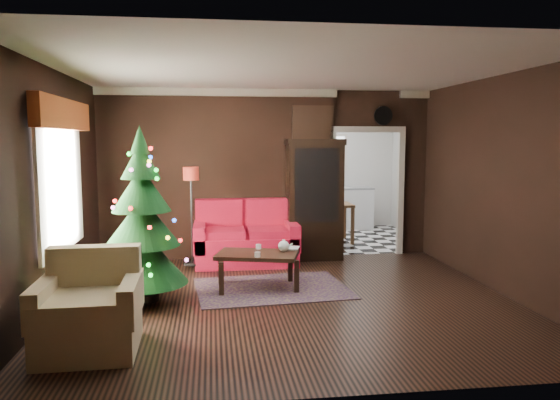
{
  "coord_description": "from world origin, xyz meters",
  "views": [
    {
      "loc": [
        -0.93,
        -6.32,
        1.97
      ],
      "look_at": [
        0.0,
        0.9,
        1.15
      ],
      "focal_mm": 34.15,
      "sensor_mm": 36.0,
      "label": 1
    }
  ],
  "objects": [
    {
      "name": "floor",
      "position": [
        0.0,
        0.0,
        0.0
      ],
      "size": [
        5.5,
        5.5,
        0.0
      ],
      "primitive_type": "plane",
      "color": "black",
      "rests_on": "ground"
    },
    {
      "name": "ceiling",
      "position": [
        0.0,
        0.0,
        2.8
      ],
      "size": [
        5.5,
        5.5,
        0.0
      ],
      "primitive_type": "plane",
      "rotation": [
        3.14,
        0.0,
        0.0
      ],
      "color": "white",
      "rests_on": "ground"
    },
    {
      "name": "wall_back",
      "position": [
        0.0,
        2.5,
        1.4
      ],
      "size": [
        5.5,
        0.0,
        5.5
      ],
      "primitive_type": "plane",
      "rotation": [
        1.57,
        0.0,
        0.0
      ],
      "color": "black",
      "rests_on": "ground"
    },
    {
      "name": "wall_front",
      "position": [
        0.0,
        -2.5,
        1.4
      ],
      "size": [
        5.5,
        0.0,
        5.5
      ],
      "primitive_type": "plane",
      "rotation": [
        -1.57,
        0.0,
        0.0
      ],
      "color": "black",
      "rests_on": "ground"
    },
    {
      "name": "wall_left",
      "position": [
        -2.75,
        0.0,
        1.4
      ],
      "size": [
        0.0,
        5.5,
        5.5
      ],
      "primitive_type": "plane",
      "rotation": [
        1.57,
        0.0,
        1.57
      ],
      "color": "black",
      "rests_on": "ground"
    },
    {
      "name": "wall_right",
      "position": [
        2.75,
        0.0,
        1.4
      ],
      "size": [
        0.0,
        5.5,
        5.5
      ],
      "primitive_type": "plane",
      "rotation": [
        1.57,
        0.0,
        -1.57
      ],
      "color": "black",
      "rests_on": "ground"
    },
    {
      "name": "doorway",
      "position": [
        1.7,
        2.5,
        1.05
      ],
      "size": [
        1.1,
        0.1,
        2.1
      ],
      "primitive_type": null,
      "color": "beige",
      "rests_on": "ground"
    },
    {
      "name": "left_window",
      "position": [
        -2.71,
        0.2,
        1.45
      ],
      "size": [
        0.05,
        1.6,
        1.4
      ],
      "primitive_type": "cube",
      "color": "white",
      "rests_on": "wall_left"
    },
    {
      "name": "valance",
      "position": [
        -2.63,
        0.2,
        2.27
      ],
      "size": [
        0.12,
        2.1,
        0.35
      ],
      "primitive_type": "cube",
      "color": "#A4471F",
      "rests_on": "wall_left"
    },
    {
      "name": "kitchen_floor",
      "position": [
        1.7,
        4.0,
        0.0
      ],
      "size": [
        3.0,
        3.0,
        0.0
      ],
      "primitive_type": "plane",
      "color": "white",
      "rests_on": "ground"
    },
    {
      "name": "kitchen_window",
      "position": [
        1.7,
        5.45,
        1.7
      ],
      "size": [
        0.7,
        0.06,
        0.7
      ],
      "primitive_type": "cube",
      "color": "white",
      "rests_on": "ground"
    },
    {
      "name": "rug",
      "position": [
        -0.15,
        0.55,
        0.01
      ],
      "size": [
        2.1,
        1.61,
        0.01
      ],
      "primitive_type": "cube",
      "rotation": [
        0.0,
        0.0,
        0.09
      ],
      "color": "#593F53",
      "rests_on": "ground"
    },
    {
      "name": "loveseat",
      "position": [
        -0.4,
        2.05,
        0.5
      ],
      "size": [
        1.7,
        0.9,
        1.0
      ],
      "primitive_type": null,
      "color": "#960005",
      "rests_on": "ground"
    },
    {
      "name": "curio_cabinet",
      "position": [
        0.75,
        2.27,
        0.95
      ],
      "size": [
        0.9,
        0.45,
        1.9
      ],
      "primitive_type": null,
      "color": "black",
      "rests_on": "ground"
    },
    {
      "name": "floor_lamp",
      "position": [
        -1.24,
        1.71,
        0.83
      ],
      "size": [
        0.3,
        0.3,
        1.48
      ],
      "primitive_type": null,
      "rotation": [
        0.0,
        0.0,
        -0.23
      ],
      "color": "#242424",
      "rests_on": "ground"
    },
    {
      "name": "christmas_tree",
      "position": [
        -1.77,
        0.15,
        1.05
      ],
      "size": [
        1.41,
        1.41,
        2.05
      ],
      "primitive_type": null,
      "rotation": [
        0.0,
        0.0,
        0.41
      ],
      "color": "black",
      "rests_on": "ground"
    },
    {
      "name": "armchair",
      "position": [
        -2.08,
        -1.33,
        0.46
      ],
      "size": [
        0.95,
        0.95,
        0.95
      ],
      "primitive_type": null,
      "rotation": [
        0.0,
        0.0,
        0.02
      ],
      "color": "#C5B691",
      "rests_on": "ground"
    },
    {
      "name": "coffee_table",
      "position": [
        -0.34,
        0.59,
        0.25
      ],
      "size": [
        1.18,
        0.88,
        0.47
      ],
      "primitive_type": null,
      "rotation": [
        0.0,
        0.0,
        -0.26
      ],
      "color": "black",
      "rests_on": "rug"
    },
    {
      "name": "teapot",
      "position": [
        0.01,
        0.63,
        0.56
      ],
      "size": [
        0.19,
        0.19,
        0.16
      ],
      "primitive_type": null,
      "rotation": [
        0.0,
        0.0,
        -0.13
      ],
      "color": "white",
      "rests_on": "coffee_table"
    },
    {
      "name": "cup_a",
      "position": [
        -0.3,
        0.85,
        0.52
      ],
      "size": [
        0.08,
        0.08,
        0.06
      ],
      "primitive_type": "cylinder",
      "rotation": [
        0.0,
        0.0,
        -0.12
      ],
      "color": "white",
      "rests_on": "coffee_table"
    },
    {
      "name": "cup_b",
      "position": [
        -0.36,
        0.34,
        0.52
      ],
      "size": [
        0.1,
        0.1,
        0.07
      ],
      "primitive_type": "cylinder",
      "rotation": [
        0.0,
        0.0,
        0.39
      ],
      "color": "white",
      "rests_on": "coffee_table"
    },
    {
      "name": "book",
      "position": [
        0.08,
        0.82,
        0.6
      ],
      "size": [
        0.17,
        0.07,
        0.24
      ],
      "primitive_type": "imported",
      "rotation": [
        0.0,
        0.0,
        -0.31
      ],
      "color": "gray",
      "rests_on": "coffee_table"
    },
    {
      "name": "wall_clock",
      "position": [
        1.95,
        2.45,
        2.38
      ],
      "size": [
        0.32,
        0.32,
        0.06
      ],
      "primitive_type": "cylinder",
      "color": "white",
      "rests_on": "wall_back"
    },
    {
      "name": "painting",
      "position": [
        0.75,
        2.46,
        2.25
      ],
      "size": [
        0.62,
        0.05,
        0.52
      ],
      "primitive_type": "cube",
      "color": "#9E7045",
      "rests_on": "wall_back"
    },
    {
      "name": "kitchen_counter",
      "position": [
        1.7,
        5.2,
        0.45
      ],
      "size": [
        1.8,
        0.6,
        0.9
      ],
      "primitive_type": "cube",
      "color": "white",
      "rests_on": "ground"
    },
    {
      "name": "kitchen_table",
      "position": [
        1.4,
        3.7,
        0.38
      ],
      "size": [
        0.7,
        0.7,
        0.75
      ],
      "primitive_type": null,
      "color": "#56351B",
      "rests_on": "ground"
    }
  ]
}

